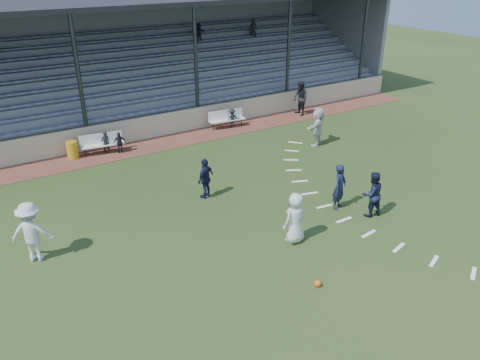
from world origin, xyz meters
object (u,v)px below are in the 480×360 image
Objects in this scene: player_navy_lead at (340,187)px; trash_bin at (72,150)px; official at (300,98)px; bench_right at (226,117)px; football at (318,283)px; bench_left at (102,142)px; player_white_lead at (295,218)px.

trash_bin is at bearing 102.60° from player_navy_lead.
official is (5.81, 9.63, 0.14)m from player_navy_lead.
bench_right reaches higher than football.
football is (2.19, -13.16, -0.48)m from bench_left.
player_white_lead is at bearing -68.00° from trash_bin.
official reaches higher than trash_bin.
bench_right is (6.91, 0.06, 0.00)m from bench_left.
bench_left is 6.91m from bench_right.
bench_right is 10.10m from player_navy_lead.
player_navy_lead is (2.80, 0.94, -0.00)m from player_white_lead.
player_navy_lead is 0.88× the size of official.
player_white_lead is at bearing 175.38° from player_navy_lead.
football is (3.56, -13.25, -0.33)m from trash_bin.
football is at bearing -72.03° from bench_left.
player_navy_lead is (-1.03, -10.04, 0.29)m from bench_right.
bench_left is at bearing 99.44° from football.
bench_left reaches higher than football.
official is at bearing -1.91° from trash_bin.
player_navy_lead is (3.69, 3.18, 0.78)m from football.
bench_right is at bearing -88.11° from official.
bench_left is at bearing -80.39° from player_white_lead.
trash_bin is 13.08m from official.
football is (-4.72, -13.22, -0.48)m from bench_right.
trash_bin is (-1.37, 0.09, -0.16)m from bench_left.
bench_right is 4.82m from official.
player_navy_lead is 11.25m from official.
bench_left is 13.35m from football.
bench_right is at bearing -0.21° from trash_bin.
bench_left is 2.50× the size of trash_bin.
bench_right is 1.02× the size of official.
trash_bin is at bearing -85.18° from official.
trash_bin is at bearing -175.24° from bench_left.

